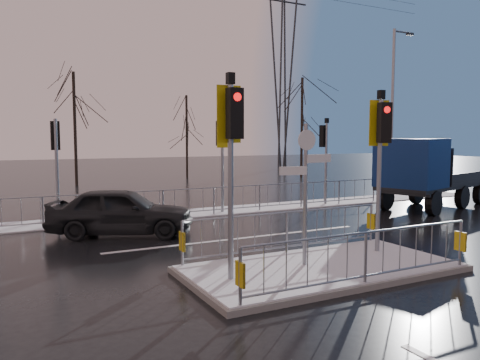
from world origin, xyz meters
name	(u,v)px	position (x,y,z in m)	size (l,w,h in m)	color
ground	(321,271)	(0.00, 0.00, 0.00)	(120.00, 120.00, 0.00)	black
snow_verge	(183,214)	(0.00, 8.60, 0.02)	(30.00, 2.00, 0.04)	silver
lane_markings	(331,275)	(0.00, -0.33, 0.00)	(8.00, 11.38, 0.01)	silver
traffic_island	(321,254)	(-0.01, 0.01, 0.39)	(6.00, 3.04, 4.15)	#61615C
far_kerb_fixtures	(195,189)	(0.29, 8.09, 1.02)	(18.00, 0.65, 3.83)	gray
car_far_lane	(121,211)	(-2.98, 5.85, 0.72)	(1.71, 4.25, 1.45)	black
flatbed_truck	(421,172)	(8.95, 5.28, 1.53)	(6.60, 3.86, 2.88)	black
tree_far_a	(74,106)	(-2.00, 22.00, 4.82)	(3.75, 3.75, 7.08)	black
tree_far_b	(187,120)	(6.00, 24.00, 4.18)	(3.25, 3.25, 6.14)	black
tree_far_c	(302,108)	(14.00, 21.00, 5.15)	(4.00, 4.00, 7.55)	black
street_lamp_right	(393,107)	(10.57, 8.50, 4.39)	(1.25, 0.18, 8.00)	gray
pylon_wires	(273,50)	(16.88, 30.00, 11.03)	(70.00, 2.38, 19.97)	#2D3033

